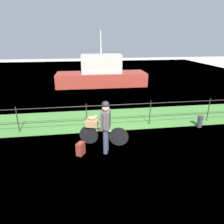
% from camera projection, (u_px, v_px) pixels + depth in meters
% --- Properties ---
extents(ground_plane, '(60.00, 60.00, 0.00)m').
position_uv_depth(ground_plane, '(131.00, 155.00, 6.28)').
color(ground_plane, beige).
extents(grass_strip, '(27.00, 2.40, 0.03)m').
position_uv_depth(grass_strip, '(116.00, 119.00, 9.02)').
color(grass_strip, '#478438').
rests_on(grass_strip, ground).
extents(harbor_water, '(30.00, 30.00, 0.00)m').
position_uv_depth(harbor_water, '(100.00, 81.00, 16.58)').
color(harbor_water, slate).
rests_on(harbor_water, ground).
extents(iron_fence, '(18.04, 0.04, 1.03)m').
position_uv_depth(iron_fence, '(119.00, 112.00, 8.06)').
color(iron_fence, '#28231E').
rests_on(iron_fence, ground).
extents(bicycle_main, '(1.61, 0.50, 0.65)m').
position_uv_depth(bicycle_main, '(103.00, 135.00, 6.78)').
color(bicycle_main, black).
rests_on(bicycle_main, ground).
extents(wooden_crate, '(0.44, 0.35, 0.23)m').
position_uv_depth(wooden_crate, '(92.00, 123.00, 6.68)').
color(wooden_crate, '#A87F51').
rests_on(wooden_crate, bicycle_main).
extents(terrier_dog, '(0.32, 0.21, 0.18)m').
position_uv_depth(terrier_dog, '(92.00, 118.00, 6.61)').
color(terrier_dog, tan).
rests_on(terrier_dog, wooden_crate).
extents(cyclist_person, '(0.36, 0.52, 1.68)m').
position_uv_depth(cyclist_person, '(106.00, 123.00, 6.11)').
color(cyclist_person, '#383D51').
rests_on(cyclist_person, ground).
extents(backpack_on_paving, '(0.30, 0.33, 0.40)m').
position_uv_depth(backpack_on_paving, '(81.00, 149.00, 6.24)').
color(backpack_on_paving, maroon).
rests_on(backpack_on_paving, ground).
extents(mooring_bollard, '(0.20, 0.20, 0.48)m').
position_uv_depth(mooring_bollard, '(200.00, 121.00, 8.15)').
color(mooring_bollard, '#38383D').
rests_on(mooring_bollard, ground).
extents(moored_boat_near, '(6.54, 2.13, 3.85)m').
position_uv_depth(moored_boat_near, '(101.00, 75.00, 14.94)').
color(moored_boat_near, '#9E3328').
rests_on(moored_boat_near, ground).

